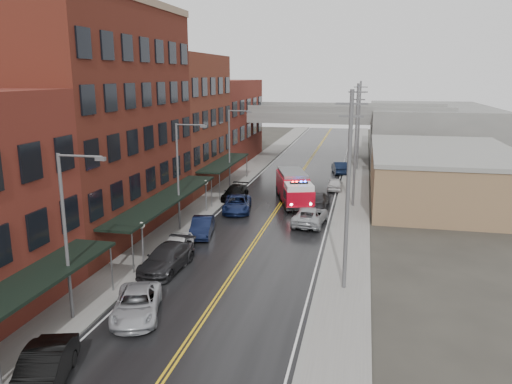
# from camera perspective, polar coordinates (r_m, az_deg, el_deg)

# --- Properties ---
(road) EXTENTS (11.00, 160.00, 0.02)m
(road) POSITION_cam_1_polar(r_m,az_deg,el_deg) (46.28, 1.88, -2.77)
(road) COLOR black
(road) RESTS_ON ground
(sidewalk_left) EXTENTS (3.00, 160.00, 0.15)m
(sidewalk_left) POSITION_cam_1_polar(r_m,az_deg,el_deg) (48.06, -6.72, -2.17)
(sidewalk_left) COLOR slate
(sidewalk_left) RESTS_ON ground
(sidewalk_right) EXTENTS (3.00, 160.00, 0.15)m
(sidewalk_right) POSITION_cam_1_polar(r_m,az_deg,el_deg) (45.57, 10.96, -3.18)
(sidewalk_right) COLOR slate
(sidewalk_right) RESTS_ON ground
(curb_left) EXTENTS (0.30, 160.00, 0.15)m
(curb_left) POSITION_cam_1_polar(r_m,az_deg,el_deg) (47.56, -4.83, -2.29)
(curb_left) COLOR gray
(curb_left) RESTS_ON ground
(curb_right) EXTENTS (0.30, 160.00, 0.15)m
(curb_right) POSITION_cam_1_polar(r_m,az_deg,el_deg) (45.63, 8.88, -3.08)
(curb_right) COLOR gray
(curb_right) RESTS_ON ground
(brick_building_b) EXTENTS (9.00, 20.00, 18.00)m
(brick_building_b) POSITION_cam_1_polar(r_m,az_deg,el_deg) (42.64, -17.87, 7.54)
(brick_building_b) COLOR #571E17
(brick_building_b) RESTS_ON ground
(brick_building_c) EXTENTS (9.00, 15.00, 15.00)m
(brick_building_c) POSITION_cam_1_polar(r_m,az_deg,el_deg) (58.52, -9.18, 7.91)
(brick_building_c) COLOR #5C2D1B
(brick_building_c) RESTS_ON ground
(brick_building_far) EXTENTS (9.00, 20.00, 12.00)m
(brick_building_far) POSITION_cam_1_polar(r_m,az_deg,el_deg) (75.16, -4.26, 8.04)
(brick_building_far) COLOR maroon
(brick_building_far) RESTS_ON ground
(tan_building) EXTENTS (14.00, 22.00, 5.00)m
(tan_building) POSITION_cam_1_polar(r_m,az_deg,el_deg) (55.32, 20.40, 1.70)
(tan_building) COLOR #8D684C
(tan_building) RESTS_ON ground
(right_far_block) EXTENTS (18.00, 30.00, 8.00)m
(right_far_block) POSITION_cam_1_polar(r_m,az_deg,el_deg) (84.82, 19.13, 6.59)
(right_far_block) COLOR slate
(right_far_block) RESTS_ON ground
(awning_0) EXTENTS (2.60, 16.00, 3.09)m
(awning_0) POSITION_cam_1_polar(r_m,az_deg,el_deg) (25.50, -26.90, -10.84)
(awning_0) COLOR black
(awning_0) RESTS_ON ground
(awning_1) EXTENTS (2.60, 18.00, 3.09)m
(awning_1) POSITION_cam_1_polar(r_m,az_deg,el_deg) (41.07, -10.23, -0.75)
(awning_1) COLOR black
(awning_1) RESTS_ON ground
(awning_2) EXTENTS (2.60, 13.00, 3.09)m
(awning_2) POSITION_cam_1_polar(r_m,az_deg,el_deg) (57.27, -3.58, 3.38)
(awning_2) COLOR black
(awning_2) RESTS_ON ground
(globe_lamp_1) EXTENTS (0.44, 0.44, 3.12)m
(globe_lamp_1) POSITION_cam_1_polar(r_m,az_deg,el_deg) (34.67, -12.90, -4.67)
(globe_lamp_1) COLOR #59595B
(globe_lamp_1) RESTS_ON ground
(globe_lamp_2) EXTENTS (0.44, 0.44, 3.12)m
(globe_lamp_2) POSITION_cam_1_polar(r_m,az_deg,el_deg) (47.24, -5.76, 0.38)
(globe_lamp_2) COLOR #59595B
(globe_lamp_2) RESTS_ON ground
(street_lamp_0) EXTENTS (2.64, 0.22, 9.00)m
(street_lamp_0) POSITION_cam_1_polar(r_m,az_deg,el_deg) (27.24, -20.59, -3.81)
(street_lamp_0) COLOR #59595B
(street_lamp_0) RESTS_ON ground
(street_lamp_1) EXTENTS (2.64, 0.22, 9.00)m
(street_lamp_1) POSITION_cam_1_polar(r_m,az_deg,el_deg) (41.16, -8.61, 2.47)
(street_lamp_1) COLOR #59595B
(street_lamp_1) RESTS_ON ground
(street_lamp_2) EXTENTS (2.64, 0.22, 9.00)m
(street_lamp_2) POSITION_cam_1_polar(r_m,az_deg,el_deg) (56.20, -2.82, 5.47)
(street_lamp_2) COLOR #59595B
(street_lamp_2) RESTS_ON ground
(utility_pole_0) EXTENTS (1.80, 0.24, 12.00)m
(utility_pole_0) POSITION_cam_1_polar(r_m,az_deg,el_deg) (29.49, 10.48, 0.35)
(utility_pole_0) COLOR #59595B
(utility_pole_0) RESTS_ON ground
(utility_pole_1) EXTENTS (1.80, 0.24, 12.00)m
(utility_pole_1) POSITION_cam_1_polar(r_m,az_deg,el_deg) (49.20, 11.32, 5.43)
(utility_pole_1) COLOR #59595B
(utility_pole_1) RESTS_ON ground
(utility_pole_2) EXTENTS (1.80, 0.24, 12.00)m
(utility_pole_2) POSITION_cam_1_polar(r_m,az_deg,el_deg) (69.07, 11.69, 7.60)
(utility_pole_2) COLOR #59595B
(utility_pole_2) RESTS_ON ground
(overpass) EXTENTS (40.00, 10.00, 7.50)m
(overpass) POSITION_cam_1_polar(r_m,az_deg,el_deg) (76.48, 6.31, 8.08)
(overpass) COLOR slate
(overpass) RESTS_ON ground
(fire_truck) EXTENTS (5.25, 8.93, 3.11)m
(fire_truck) POSITION_cam_1_polar(r_m,az_deg,el_deg) (50.56, 4.39, 0.54)
(fire_truck) COLOR #B3081A
(fire_truck) RESTS_ON ground
(parked_car_left_1) EXTENTS (3.10, 5.23, 1.63)m
(parked_car_left_1) POSITION_cam_1_polar(r_m,az_deg,el_deg) (23.72, -23.14, -18.21)
(parked_car_left_1) COLOR black
(parked_car_left_1) RESTS_ON ground
(parked_car_left_2) EXTENTS (3.86, 5.61, 1.42)m
(parked_car_left_2) POSITION_cam_1_polar(r_m,az_deg,el_deg) (28.32, -13.48, -12.36)
(parked_car_left_2) COLOR #A8ABB0
(parked_car_left_2) RESTS_ON ground
(parked_car_left_3) EXTENTS (2.61, 5.78, 1.64)m
(parked_car_left_3) POSITION_cam_1_polar(r_m,az_deg,el_deg) (34.17, -10.15, -7.45)
(parked_car_left_3) COLOR black
(parked_car_left_3) RESTS_ON ground
(parked_car_left_4) EXTENTS (2.71, 5.06, 1.64)m
(parked_car_left_4) POSITION_cam_1_polar(r_m,az_deg,el_deg) (36.20, -9.05, -6.22)
(parked_car_left_4) COLOR silver
(parked_car_left_4) RESTS_ON ground
(parked_car_left_5) EXTENTS (2.40, 4.76, 1.50)m
(parked_car_left_5) POSITION_cam_1_polar(r_m,az_deg,el_deg) (40.83, -6.19, -3.97)
(parked_car_left_5) COLOR black
(parked_car_left_5) RESTS_ON ground
(parked_car_left_6) EXTENTS (3.41, 5.79, 1.51)m
(parked_car_left_6) POSITION_cam_1_polar(r_m,az_deg,el_deg) (47.69, -2.17, -1.36)
(parked_car_left_6) COLOR #13204A
(parked_car_left_6) RESTS_ON ground
(parked_car_left_7) EXTENTS (2.11, 5.00, 1.44)m
(parked_car_left_7) POSITION_cam_1_polar(r_m,az_deg,el_deg) (52.36, -2.41, -0.07)
(parked_car_left_7) COLOR black
(parked_car_left_7) RESTS_ON ground
(parked_car_right_0) EXTENTS (2.95, 5.66, 1.52)m
(parked_car_right_0) POSITION_cam_1_polar(r_m,az_deg,el_deg) (43.86, 6.20, -2.73)
(parked_car_right_0) COLOR #9FA2A7
(parked_car_right_0) RESTS_ON ground
(parked_car_right_1) EXTENTS (2.37, 5.51, 1.58)m
(parked_car_right_1) POSITION_cam_1_polar(r_m,az_deg,el_deg) (49.46, 7.01, -0.88)
(parked_car_right_1) COLOR #29282B
(parked_car_right_1) RESTS_ON ground
(parked_car_right_2) EXTENTS (1.72, 4.15, 1.40)m
(parked_car_right_2) POSITION_cam_1_polar(r_m,az_deg,el_deg) (57.22, 9.02, 0.90)
(parked_car_right_2) COLOR silver
(parked_car_right_2) RESTS_ON ground
(parked_car_right_3) EXTENTS (2.59, 5.08, 1.60)m
(parked_car_right_3) POSITION_cam_1_polar(r_m,az_deg,el_deg) (67.11, 9.55, 2.78)
(parked_car_right_3) COLOR black
(parked_car_right_3) RESTS_ON ground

